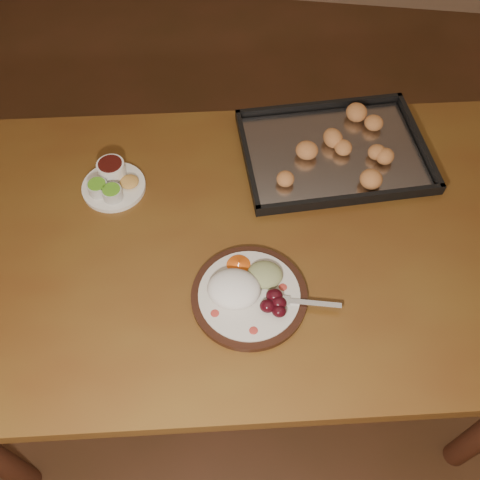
# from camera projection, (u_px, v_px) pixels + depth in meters

# --- Properties ---
(ground) EXTENTS (4.00, 4.00, 0.00)m
(ground) POSITION_uv_depth(u_px,v_px,m) (264.00, 292.00, 2.07)
(ground) COLOR brown
(ground) RESTS_ON ground
(dining_table) EXTENTS (1.64, 1.16, 0.75)m
(dining_table) POSITION_uv_depth(u_px,v_px,m) (238.00, 258.00, 1.39)
(dining_table) COLOR brown
(dining_table) RESTS_ON ground
(dinner_plate) EXTENTS (0.34, 0.26, 0.06)m
(dinner_plate) POSITION_uv_depth(u_px,v_px,m) (247.00, 292.00, 1.20)
(dinner_plate) COLOR black
(dinner_plate) RESTS_ON dining_table
(condiment_saucer) EXTENTS (0.16, 0.16, 0.06)m
(condiment_saucer) POSITION_uv_depth(u_px,v_px,m) (112.00, 182.00, 1.38)
(condiment_saucer) COLOR white
(condiment_saucer) RESTS_ON dining_table
(baking_tray) EXTENTS (0.57, 0.48, 0.05)m
(baking_tray) POSITION_uv_depth(u_px,v_px,m) (334.00, 150.00, 1.45)
(baking_tray) COLOR black
(baking_tray) RESTS_ON dining_table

